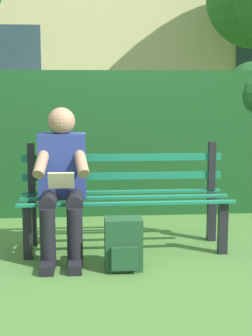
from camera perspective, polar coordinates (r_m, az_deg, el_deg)
name	(u,v)px	position (r m, az deg, el deg)	size (l,w,h in m)	color
ground	(125,249)	(4.28, -0.11, -9.10)	(60.00, 60.00, 0.00)	#477533
park_bench	(124,197)	(4.24, -0.20, -3.31)	(1.72, 0.52, 0.87)	black
person_seated	(62,178)	(4.02, -7.24, -1.14)	(0.44, 0.73, 1.18)	navy
hedge_backdrop	(83,138)	(5.58, -4.83, 3.37)	(6.33, 0.84, 1.63)	#19471E
backpack	(123,244)	(3.76, -0.29, -8.62)	(0.27, 0.26, 0.39)	#1E4728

